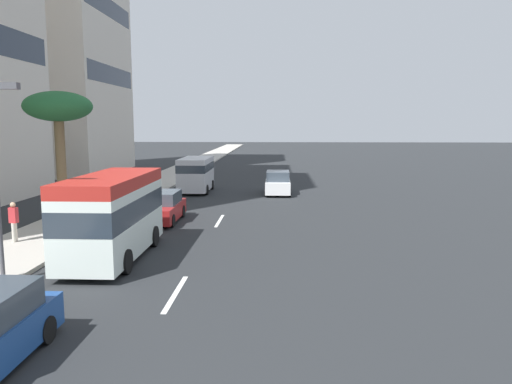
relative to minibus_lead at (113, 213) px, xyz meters
name	(u,v)px	position (x,y,z in m)	size (l,w,h in m)	color
ground_plane	(236,194)	(16.90, -3.09, -1.71)	(198.00, 198.00, 0.00)	#26282B
sidewalk_right	(136,193)	(16.90, 4.07, -1.64)	(162.00, 3.83, 0.15)	#B2ADA3
lane_stripe_mid	(176,293)	(-3.72, -3.09, -1.70)	(3.20, 0.16, 0.01)	silver
lane_stripe_far	(220,221)	(7.27, -3.09, -1.70)	(3.20, 0.16, 0.01)	silver
minibus_lead	(113,213)	(0.00, 0.00, 0.00)	(6.46, 2.31, 3.13)	silver
van_second	(196,173)	(18.02, -0.08, -0.27)	(4.83, 2.17, 2.52)	silver
car_third	(161,207)	(6.96, -0.11, -0.98)	(4.18, 1.92, 1.55)	#A51E1E
car_fifth	(278,183)	(17.15, -6.10, -0.93)	(4.04, 1.81, 1.67)	white
pedestrian_near_lamp	(14,220)	(1.76, 4.76, -0.65)	(0.30, 0.35, 1.66)	beige
palm_tree	(58,111)	(6.21, 4.65, 3.91)	(3.27, 3.27, 6.43)	brown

